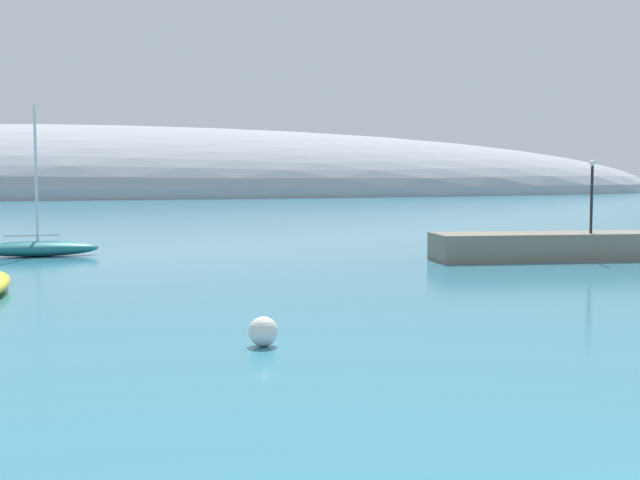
{
  "coord_description": "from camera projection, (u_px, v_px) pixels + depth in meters",
  "views": [
    {
      "loc": [
        -9.29,
        -8.16,
        4.92
      ],
      "look_at": [
        0.9,
        21.94,
        2.47
      ],
      "focal_mm": 46.86,
      "sensor_mm": 36.0,
      "label": 1
    }
  ],
  "objects": [
    {
      "name": "distant_ridge",
      "position": [
        99.0,
        195.0,
        207.75
      ],
      "size": [
        330.33,
        86.22,
        34.53
      ],
      "primitive_type": "ellipsoid",
      "color": "#999EA8",
      "rests_on": "ground"
    },
    {
      "name": "harbor_lamp_post",
      "position": [
        592.0,
        188.0,
        48.09
      ],
      "size": [
        0.36,
        0.36,
        4.24
      ],
      "color": "black",
      "rests_on": "breakwater_rocks"
    },
    {
      "name": "mooring_buoy_white",
      "position": [
        263.0,
        331.0,
        24.08
      ],
      "size": [
        0.87,
        0.87,
        0.87
      ],
      "primitive_type": "sphere",
      "color": "silver",
      "rests_on": "water"
    },
    {
      "name": "breakwater_rocks",
      "position": [
        634.0,
        245.0,
        49.69
      ],
      "size": [
        24.66,
        7.8,
        1.58
      ],
      "primitive_type": "cube",
      "rotation": [
        0.0,
        0.0,
        -0.18
      ],
      "color": "gray",
      "rests_on": "ground"
    },
    {
      "name": "sailboat_teal_end_of_line",
      "position": [
        38.0,
        247.0,
        50.89
      ],
      "size": [
        7.29,
        2.48,
        9.18
      ],
      "rotation": [
        0.0,
        0.0,
        6.22
      ],
      "color": "#1E6B70",
      "rests_on": "water"
    }
  ]
}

